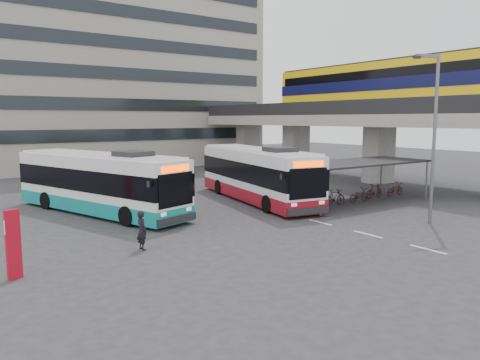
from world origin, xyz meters
TOP-DOWN VIEW (x-y plane):
  - ground at (0.00, 0.00)m, footprint 120.00×120.00m
  - viaduct at (17.00, 10.25)m, footprint 8.00×32.00m
  - bike_shelter at (8.50, 3.00)m, footprint 10.00×4.00m
  - office_block at (6.00, 36.00)m, footprint 30.00×15.00m
  - road_markings at (2.50, -3.00)m, footprint 0.15×7.60m
  - bus_main at (3.74, 6.95)m, footprint 4.83×12.35m
  - bus_teal at (-5.75, 8.82)m, footprint 6.05×12.23m
  - pedestrian at (-6.83, 0.53)m, footprint 0.40×0.59m
  - lamp_post at (6.80, -3.20)m, footprint 1.39×0.65m
  - sign_totem_south at (-11.60, -0.26)m, footprint 0.49×0.24m

SIDE VIEW (x-z plane):
  - ground at x=0.00m, z-range 0.00..0.00m
  - road_markings at x=2.50m, z-range 0.00..0.01m
  - pedestrian at x=-6.83m, z-range 0.00..1.58m
  - sign_totem_south at x=-11.60m, z-range 0.04..2.33m
  - bike_shelter at x=8.50m, z-range 0.25..2.79m
  - bus_teal at x=-5.75m, z-range -0.13..3.42m
  - bus_main at x=3.74m, z-range -0.13..3.44m
  - lamp_post at x=6.80m, z-range 0.58..8.82m
  - viaduct at x=17.00m, z-range 1.39..11.07m
  - office_block at x=6.00m, z-range 0.00..25.00m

